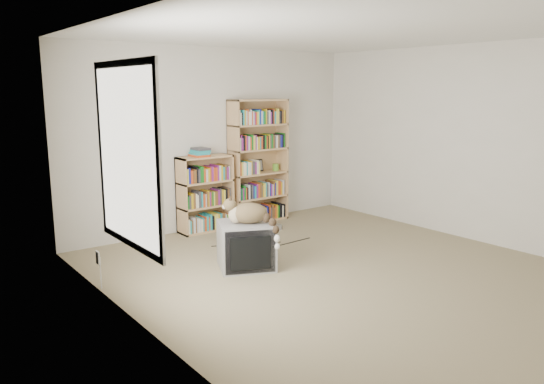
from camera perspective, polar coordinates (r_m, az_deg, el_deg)
floor at (r=5.82m, az=7.30°, el=-8.47°), size 4.50×5.00×0.01m
wall_back at (r=7.50m, az=-6.05°, el=5.73°), size 4.50×0.02×2.50m
wall_left at (r=4.26m, az=-14.34°, el=1.47°), size 0.02×5.00×2.50m
wall_right at (r=7.29m, az=20.29°, el=4.96°), size 0.02×5.00×2.50m
ceiling at (r=5.52m, az=7.96°, el=16.81°), size 4.50×5.00×0.02m
window at (r=4.43m, az=-15.31°, el=3.73°), size 0.02×1.22×1.52m
crt_tv at (r=5.83m, az=-2.81°, el=-5.74°), size 0.75×0.72×0.51m
cat at (r=5.69m, az=-2.11°, el=-2.64°), size 0.52×0.66×0.50m
bookcase_tall at (r=7.77m, az=-1.55°, el=3.01°), size 0.90×0.30×1.79m
bookcase_short at (r=7.35m, az=-7.25°, el=-0.46°), size 0.76×0.30×1.04m
book_stack at (r=7.19m, az=-7.78°, el=4.27°), size 0.21×0.27×0.12m
green_mug at (r=7.95m, az=0.34°, el=2.70°), size 0.09×0.09×0.10m
framed_print at (r=7.88m, az=-1.43°, el=2.89°), size 0.13×0.05×0.18m
dvd_player at (r=7.41m, az=-0.67°, el=-3.77°), size 0.40×0.31×0.08m
wall_outlet at (r=5.46m, az=-18.23°, el=-6.73°), size 0.01×0.08×0.13m
floor_cables at (r=6.99m, az=0.42°, el=-5.00°), size 1.20×0.70×0.01m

